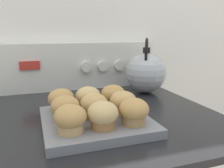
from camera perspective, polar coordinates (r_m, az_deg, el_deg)
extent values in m
cube|color=white|center=(1.05, -10.68, 15.68)|extent=(8.00, 0.05, 2.40)
cube|color=black|center=(0.74, -5.44, -7.41)|extent=(0.75, 0.69, 0.02)
cube|color=silver|center=(1.01, -9.77, 4.21)|extent=(0.73, 0.05, 0.19)
cube|color=#B72D23|center=(0.97, -19.20, 4.23)|extent=(0.08, 0.01, 0.03)
cylinder|color=silver|center=(0.99, -6.27, 4.11)|extent=(0.04, 0.02, 0.04)
cylinder|color=silver|center=(1.00, -2.19, 4.33)|extent=(0.04, 0.02, 0.04)
cylinder|color=silver|center=(1.03, 1.73, 4.52)|extent=(0.04, 0.02, 0.04)
cylinder|color=silver|center=(1.06, 5.46, 4.69)|extent=(0.04, 0.02, 0.04)
cube|color=slate|center=(0.63, -4.03, -8.85)|extent=(0.27, 0.27, 0.02)
cylinder|color=tan|center=(0.54, -9.89, -10.04)|extent=(0.06, 0.06, 0.03)
ellipsoid|color=tan|center=(0.53, -9.99, -7.72)|extent=(0.07, 0.07, 0.05)
cylinder|color=olive|center=(0.56, -2.19, -9.20)|extent=(0.06, 0.06, 0.03)
ellipsoid|color=tan|center=(0.55, -2.21, -6.94)|extent=(0.07, 0.07, 0.05)
cylinder|color=#A37A4C|center=(0.58, 5.29, -8.24)|extent=(0.06, 0.06, 0.03)
ellipsoid|color=tan|center=(0.57, 5.34, -6.07)|extent=(0.07, 0.07, 0.05)
cylinder|color=tan|center=(0.61, -11.09, -7.35)|extent=(0.06, 0.06, 0.03)
ellipsoid|color=tan|center=(0.60, -11.19, -5.28)|extent=(0.07, 0.07, 0.05)
cylinder|color=olive|center=(0.62, -4.30, -6.77)|extent=(0.06, 0.06, 0.03)
ellipsoid|color=tan|center=(0.62, -4.33, -4.73)|extent=(0.07, 0.07, 0.05)
cylinder|color=tan|center=(0.64, 2.69, -6.09)|extent=(0.06, 0.06, 0.03)
ellipsoid|color=tan|center=(0.64, 2.71, -4.10)|extent=(0.07, 0.07, 0.05)
cylinder|color=#A37A4C|center=(0.68, -12.08, -5.26)|extent=(0.06, 0.06, 0.03)
ellipsoid|color=tan|center=(0.68, -12.17, -3.39)|extent=(0.07, 0.07, 0.05)
cylinder|color=#A37A4C|center=(0.70, -5.74, -4.71)|extent=(0.06, 0.06, 0.03)
ellipsoid|color=tan|center=(0.69, -5.78, -2.86)|extent=(0.07, 0.07, 0.05)
cylinder|color=tan|center=(0.72, 0.27, -4.17)|extent=(0.06, 0.06, 0.03)
ellipsoid|color=tan|center=(0.71, 0.27, -2.37)|extent=(0.07, 0.07, 0.05)
sphere|color=#ADAFB5|center=(0.95, 8.13, 2.68)|extent=(0.16, 0.16, 0.16)
cylinder|color=black|center=(0.94, 8.31, 8.08)|extent=(0.03, 0.03, 0.02)
cone|color=#ADAFB5|center=(1.02, 8.29, 4.49)|extent=(0.06, 0.08, 0.06)
torus|color=black|center=(0.94, 8.28, 7.23)|extent=(0.07, 0.11, 0.12)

